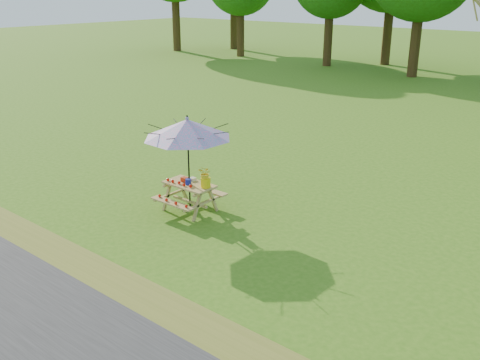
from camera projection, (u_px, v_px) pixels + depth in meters
The scene contains 7 objects.
ground at pixel (159, 211), 12.33m from camera, with size 120.00×120.00×0.00m, color #386B14.
drygrass_strip at pixel (50, 255), 10.31m from camera, with size 120.00×1.20×0.01m, color olive.
picnic_table at pixel (190, 198), 12.26m from camera, with size 1.20×1.32×0.67m.
patio_umbrella at pixel (187, 129), 11.71m from camera, with size 2.52×2.52×2.25m.
produce_bins at pixel (188, 180), 12.19m from camera, with size 0.35×0.38×0.13m.
tomatoes_row at pixel (179, 183), 12.10m from camera, with size 0.77×0.13×0.07m, color red, non-canonical shape.
flower_bucket at pixel (205, 176), 11.83m from camera, with size 0.32×0.29×0.49m.
Camera 1 is at (8.70, -7.54, 4.87)m, focal length 40.00 mm.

